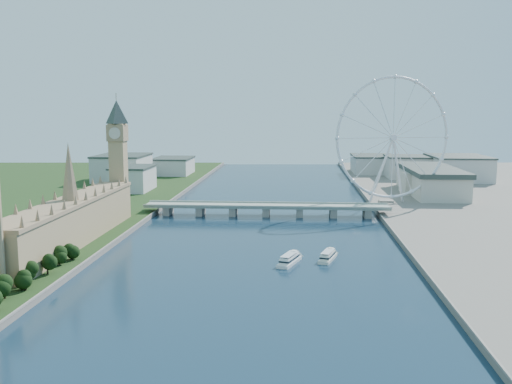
# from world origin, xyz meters

# --- Properties ---
(ground) EXTENTS (2000.00, 2000.00, 0.00)m
(ground) POSITION_xyz_m (0.00, 0.00, 0.00)
(ground) COLOR #1B3B4D
(ground) RESTS_ON ground
(tree_row) EXTENTS (8.26, 168.26, 19.03)m
(tree_row) POSITION_xyz_m (-113.00, 50.00, 8.38)
(tree_row) COLOR black
(tree_row) RESTS_ON ground
(parliament_range) EXTENTS (24.00, 200.00, 70.00)m
(parliament_range) POSITION_xyz_m (-128.00, 170.00, 18.48)
(parliament_range) COLOR tan
(parliament_range) RESTS_ON ground
(big_ben) EXTENTS (20.02, 20.02, 110.00)m
(big_ben) POSITION_xyz_m (-128.00, 278.00, 66.57)
(big_ben) COLOR tan
(big_ben) RESTS_ON ground
(westminster_bridge) EXTENTS (220.00, 22.00, 9.50)m
(westminster_bridge) POSITION_xyz_m (0.00, 300.00, 6.63)
(westminster_bridge) COLOR gray
(westminster_bridge) RESTS_ON ground
(london_eye) EXTENTS (113.60, 39.12, 124.30)m
(london_eye) POSITION_xyz_m (119.98, 355.08, 67.52)
(london_eye) COLOR silver
(london_eye) RESTS_ON ground
(county_hall) EXTENTS (54.00, 144.00, 35.00)m
(county_hall) POSITION_xyz_m (175.00, 430.00, 0.00)
(county_hall) COLOR beige
(county_hall) RESTS_ON ground
(city_skyline) EXTENTS (505.00, 280.00, 32.00)m
(city_skyline) POSITION_xyz_m (39.22, 560.08, 16.96)
(city_skyline) COLOR beige
(city_skyline) RESTS_ON ground
(tour_boat_near) EXTENTS (17.10, 31.11, 6.69)m
(tour_boat_near) POSITION_xyz_m (22.93, 138.02, 0.00)
(tour_boat_near) COLOR white
(tour_boat_near) RESTS_ON ground
(tour_boat_far) EXTENTS (15.02, 29.37, 6.28)m
(tour_boat_far) POSITION_xyz_m (47.23, 148.80, 0.00)
(tour_boat_far) COLOR silver
(tour_boat_far) RESTS_ON ground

